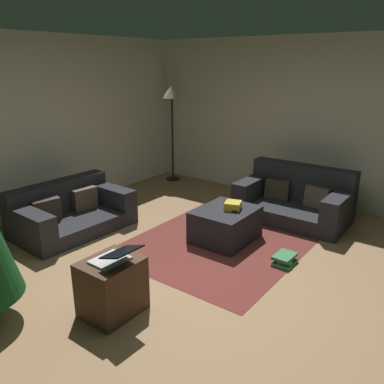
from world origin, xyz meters
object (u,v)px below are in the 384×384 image
object	(u,v)px
couch_right	(296,199)
tv_remote	(232,211)
ottoman	(225,225)
laptop	(114,257)
book_stack	(285,260)
gift_box	(233,206)
corner_lamp	(172,99)
couch_left	(69,212)
side_table	(112,287)

from	to	relation	value
couch_right	tv_remote	world-z (taller)	couch_right
ottoman	laptop	world-z (taller)	laptop
tv_remote	laptop	distance (m)	1.94
ottoman	book_stack	bearing A→B (deg)	-99.23
gift_box	tv_remote	distance (m)	0.09
corner_lamp	couch_left	bearing A→B (deg)	-171.80
side_table	corner_lamp	size ratio (longest dim) A/B	0.29
couch_right	ottoman	size ratio (longest dim) A/B	1.94
couch_right	side_table	size ratio (longest dim) A/B	2.96
couch_right	tv_remote	size ratio (longest dim) A/B	9.65
tv_remote	book_stack	bearing A→B (deg)	-111.29
laptop	corner_lamp	distance (m)	4.49
ottoman	gift_box	distance (m)	0.27
ottoman	side_table	size ratio (longest dim) A/B	1.53
corner_lamp	laptop	bearing A→B (deg)	-147.29
gift_box	couch_right	bearing A→B (deg)	-16.20
side_table	book_stack	bearing A→B (deg)	-26.26
gift_box	book_stack	bearing A→B (deg)	-103.76
gift_box	tv_remote	bearing A→B (deg)	-156.76
ottoman	side_table	xyz separation A→B (m)	(-1.94, -0.01, 0.05)
laptop	corner_lamp	bearing A→B (deg)	32.71
couch_right	laptop	size ratio (longest dim) A/B	3.63
tv_remote	laptop	xyz separation A→B (m)	(-1.93, 0.03, 0.15)
gift_box	corner_lamp	distance (m)	3.10
ottoman	book_stack	xyz separation A→B (m)	(-0.15, -0.89, -0.16)
side_table	gift_box	bearing A→B (deg)	-1.76
side_table	corner_lamp	xyz separation A→B (m)	(3.69, 2.31, 1.28)
couch_right	side_table	xyz separation A→B (m)	(-3.20, 0.41, -0.02)
couch_right	side_table	distance (m)	3.23
tv_remote	gift_box	bearing A→B (deg)	11.34
couch_left	book_stack	xyz separation A→B (m)	(0.83, -2.80, -0.19)
couch_left	gift_box	distance (m)	2.24
book_stack	corner_lamp	size ratio (longest dim) A/B	0.18
tv_remote	laptop	bearing A→B (deg)	167.23
couch_left	book_stack	distance (m)	2.93
gift_box	tv_remote	size ratio (longest dim) A/B	1.27
laptop	book_stack	world-z (taller)	laptop
side_table	laptop	xyz separation A→B (m)	(-0.00, -0.06, 0.32)
tv_remote	book_stack	xyz separation A→B (m)	(-0.13, -0.80, -0.38)
ottoman	laptop	bearing A→B (deg)	-177.96
corner_lamp	ottoman	bearing A→B (deg)	-127.18
side_table	tv_remote	bearing A→B (deg)	-2.72
gift_box	corner_lamp	xyz separation A→B (m)	(1.69, 2.37, 1.07)
corner_lamp	couch_right	bearing A→B (deg)	-100.18
tv_remote	side_table	xyz separation A→B (m)	(-1.93, 0.09, -0.17)
side_table	ottoman	bearing A→B (deg)	0.20
couch_left	couch_right	xyz separation A→B (m)	(2.24, -2.33, 0.04)
laptop	book_stack	distance (m)	2.05
side_table	couch_left	bearing A→B (deg)	63.25
couch_left	side_table	size ratio (longest dim) A/B	2.97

